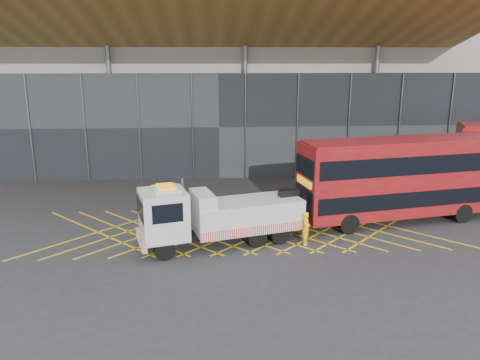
{
  "coord_description": "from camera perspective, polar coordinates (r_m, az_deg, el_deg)",
  "views": [
    {
      "loc": [
        1.41,
        -24.13,
        9.15
      ],
      "look_at": [
        3.0,
        1.5,
        2.4
      ],
      "focal_mm": 35.0,
      "sensor_mm": 36.0,
      "label": 1
    }
  ],
  "objects": [
    {
      "name": "construction_building",
      "position": [
        42.53,
        -2.96,
        14.48
      ],
      "size": [
        55.0,
        23.97,
        18.0
      ],
      "color": "gray",
      "rests_on": "ground_plane"
    },
    {
      "name": "recovery_truck",
      "position": [
        23.28,
        -2.87,
        -4.33
      ],
      "size": [
        9.62,
        4.41,
        3.37
      ],
      "rotation": [
        0.0,
        0.0,
        0.28
      ],
      "color": "black",
      "rests_on": "ground_plane"
    },
    {
      "name": "bus_towed",
      "position": [
        27.93,
        19.01,
        0.45
      ],
      "size": [
        12.0,
        4.86,
        4.77
      ],
      "rotation": [
        0.0,
        0.0,
        0.19
      ],
      "color": "maroon",
      "rests_on": "ground_plane"
    },
    {
      "name": "worker",
      "position": [
        23.82,
        8.07,
        -5.82
      ],
      "size": [
        0.56,
        0.71,
        1.69
      ],
      "primitive_type": "imported",
      "rotation": [
        0.0,
        0.0,
        1.29
      ],
      "color": "yellow",
      "rests_on": "ground_plane"
    },
    {
      "name": "road_markings",
      "position": [
        25.86,
        0.65,
        -5.98
      ],
      "size": [
        23.16,
        7.16,
        0.01
      ],
      "color": "yellow",
      "rests_on": "ground_plane"
    },
    {
      "name": "ground_plane",
      "position": [
        25.84,
        -6.48,
        -6.11
      ],
      "size": [
        120.0,
        120.0,
        0.0
      ],
      "primitive_type": "plane",
      "color": "#2C2C2F"
    }
  ]
}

